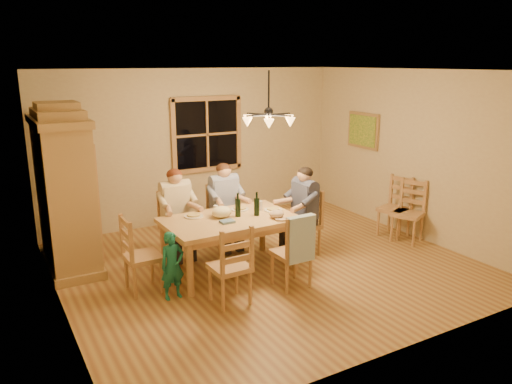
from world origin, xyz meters
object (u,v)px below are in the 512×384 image
adult_woman (176,202)px  wine_bottle_b (257,204)px  chair_spare_front (394,218)px  adult_slate_man (304,200)px  child (172,266)px  chair_far_left (177,238)px  chair_end_right (303,235)px  armoire (66,194)px  adult_plaid_man (224,195)px  chair_end_left (144,268)px  chair_spare_back (407,223)px  wine_bottle_a (238,205)px  chair_near_left (230,279)px  chair_near_right (291,264)px  chair_far_right (225,229)px  chandelier (269,119)px  dining_table (230,225)px

adult_woman → wine_bottle_b: 1.23m
chair_spare_front → adult_slate_man: bearing=72.6°
child → chair_spare_front: (3.97, 0.35, -0.12)m
chair_far_left → chair_spare_front: (3.45, -0.88, 0.00)m
chair_far_left → chair_end_right: (1.68, -0.81, 0.00)m
armoire → child: bearing=-61.0°
chair_far_left → adult_plaid_man: (0.78, 0.01, 0.54)m
chair_end_left → chair_far_left: bearing=136.7°
adult_slate_man → chair_far_left: bearing=63.4°
child → adult_woman: bearing=61.0°
chair_spare_back → wine_bottle_a: bearing=59.1°
chair_near_left → chair_near_right: size_ratio=1.00×
chair_far_right → chair_near_left: size_ratio=1.00×
adult_woman → chandelier: bearing=136.3°
chair_far_left → wine_bottle_b: wine_bottle_b is taller
armoire → chair_near_left: (1.45, -2.07, -0.75)m
chair_far_right → chair_spare_front: bearing=160.6°
chair_near_left → adult_slate_man: 1.94m
chair_near_left → wine_bottle_b: 1.28m
chair_near_left → chair_spare_back: size_ratio=1.00×
armoire → chair_near_left: armoire is taller
chair_spare_front → wine_bottle_b: bearing=75.3°
armoire → chair_end_left: bearing=-62.4°
chair_near_left → adult_woman: size_ratio=1.13×
adult_slate_man → chair_far_right: bearing=46.6°
chair_near_right → chair_end_right: bearing=46.7°
child → chair_spare_front: 3.99m
chair_near_left → wine_bottle_a: size_ratio=3.00×
chandelier → child: bearing=-168.9°
adult_woman → child: adult_woman is taller
chair_spare_back → chair_far_right: bearing=42.3°
adult_woman → chair_spare_back: 3.68m
chair_near_left → chair_end_right: size_ratio=1.00×
chandelier → chair_spare_front: size_ratio=0.78×
chair_near_left → chair_spare_front: size_ratio=1.00×
chair_near_right → wine_bottle_a: 1.10m
child → chair_spare_back: chair_spare_back is taller
chandelier → wine_bottle_b: chandelier is taller
chair_near_left → child: bearing=140.1°
chair_end_right → adult_slate_man: adult_slate_man is taller
chair_end_left → adult_woman: 1.27m
chair_far_left → chair_end_right: size_ratio=1.00×
chair_spare_back → chair_end_right: bearing=54.6°
chandelier → adult_plaid_man: (-0.21, 0.94, -1.24)m
wine_bottle_a → child: bearing=-159.7°
wine_bottle_a → chandelier: bearing=-15.4°
dining_table → chair_spare_front: size_ratio=1.80×
dining_table → adult_woman: (-0.46, 0.83, 0.18)m
adult_woman → child: 1.39m
chandelier → chair_end_right: (0.68, 0.12, -1.77)m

